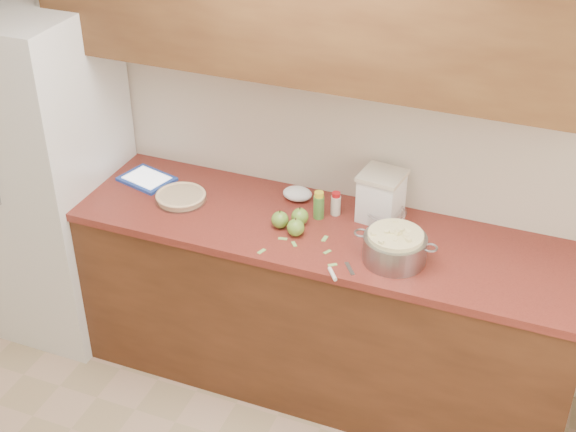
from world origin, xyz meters
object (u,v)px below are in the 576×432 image
at_px(pie, 181,197).
at_px(colander, 395,247).
at_px(flour_canister, 381,196).
at_px(tablet, 147,179).

height_order(pie, colander, colander).
xyz_separation_m(pie, flour_canister, (0.95, 0.21, 0.10)).
distance_m(colander, flour_canister, 0.35).
distance_m(colander, tablet, 1.37).
bearing_deg(colander, flour_canister, 116.41).
height_order(colander, flour_canister, flour_canister).
bearing_deg(tablet, flour_canister, 20.00).
relative_size(pie, flour_canister, 1.06).
bearing_deg(pie, tablet, 156.62).
bearing_deg(flour_canister, colander, -63.59).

